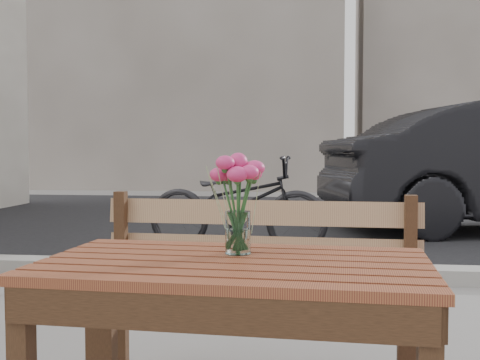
% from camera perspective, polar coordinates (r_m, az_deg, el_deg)
% --- Properties ---
extents(street, '(30.00, 8.12, 0.12)m').
position_cam_1_polar(street, '(6.84, 4.27, -5.40)').
color(street, black).
rests_on(street, ground).
extents(backdrop_buildings, '(15.50, 4.00, 8.00)m').
position_cam_1_polar(backdrop_buildings, '(16.30, 6.59, 12.07)').
color(backdrop_buildings, gray).
rests_on(backdrop_buildings, ground).
extents(main_table, '(1.17, 0.72, 0.70)m').
position_cam_1_polar(main_table, '(1.81, -0.55, -11.22)').
color(main_table, '#5D2418').
rests_on(main_table, ground).
extents(main_bench, '(1.39, 0.47, 0.86)m').
position_cam_1_polar(main_bench, '(2.55, 1.66, -8.50)').
color(main_bench, '#9B6F50').
rests_on(main_bench, ground).
extents(main_vase, '(0.17, 0.17, 0.31)m').
position_cam_1_polar(main_vase, '(1.87, -0.19, -1.08)').
color(main_vase, white).
rests_on(main_vase, main_table).
extents(bicycle, '(1.86, 0.76, 0.96)m').
position_cam_1_polar(bicycle, '(6.04, -0.28, -2.21)').
color(bicycle, black).
rests_on(bicycle, ground).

